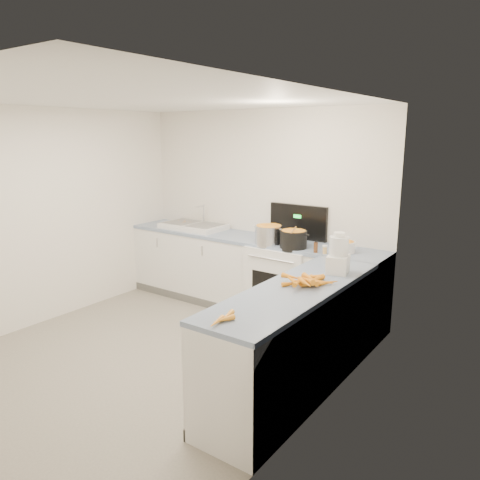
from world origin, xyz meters
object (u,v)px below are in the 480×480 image
Objects in this scene: stove at (285,281)px; black_pot at (293,240)px; extract_bottle at (316,247)px; food_processor at (338,256)px; steel_pot at (269,235)px; sink at (194,226)px; mixing_bowl at (343,247)px; spice_jar at (325,250)px.

stove reaches higher than black_pot.
food_processor is (0.51, -0.57, 0.11)m from extract_bottle.
food_processor reaches higher than steel_pot.
sink reaches higher than steel_pot.
stove is 4.48× the size of black_pot.
steel_pot is 2.86× the size of extract_bottle.
stove is at bearing -0.62° from sink.
steel_pot is at bearing 178.09° from black_pot.
food_processor is at bearing -38.13° from stove.
mixing_bowl is at bearing -0.92° from sink.
black_pot is 1.03m from food_processor.
steel_pot is at bearing 151.04° from food_processor.
stove is 0.75m from extract_bottle.
mixing_bowl is (0.54, 0.14, -0.03)m from black_pot.
extract_bottle is at bearing -23.59° from stove.
sink is 2.58m from food_processor.
extract_bottle is 1.47× the size of spice_jar.
sink is 3.36× the size of mixing_bowl.
black_pot is at bearing 173.58° from spice_jar.
mixing_bowl reaches higher than spice_jar.
extract_bottle is at bearing -6.77° from sink.
black_pot reaches higher than extract_bottle.
stove is at bearing 45.03° from steel_pot.
steel_pot reaches higher than mixing_bowl.
food_processor reaches higher than spice_jar.
sink is at bearing 179.38° from stove.
stove reaches higher than mixing_bowl.
food_processor is (0.40, -0.58, 0.13)m from spice_jar.
extract_bottle is (1.94, -0.23, 0.02)m from sink.
food_processor reaches higher than black_pot.
stove is 12.05× the size of extract_bottle.
extract_bottle is 0.30× the size of food_processor.
food_processor is (0.81, -0.62, 0.08)m from black_pot.
black_pot is 0.31m from extract_bottle.
spice_jar is (-0.13, -0.19, -0.02)m from mixing_bowl.
food_processor reaches higher than sink.
steel_pot is 0.89m from mixing_bowl.
spice_jar is 0.20× the size of food_processor.
black_pot is at bearing -1.91° from steel_pot.
sink reaches higher than spice_jar.
sink is 11.21× the size of spice_jar.
mixing_bowl is at bearing -1.53° from stove.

